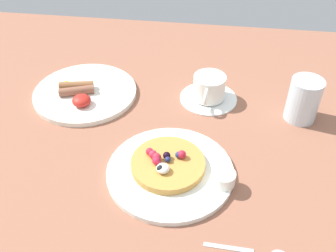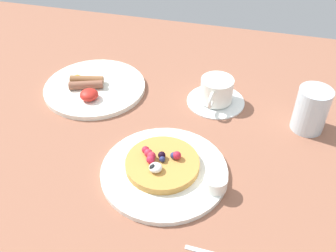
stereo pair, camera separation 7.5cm
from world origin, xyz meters
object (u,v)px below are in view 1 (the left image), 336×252
at_px(breakfast_plate, 85,93).
at_px(teaspoon, 261,252).
at_px(coffee_saucer, 208,98).
at_px(coffee_cup, 209,87).
at_px(water_glass, 304,100).
at_px(pancake_plate, 170,171).
at_px(syrup_ramekin, 224,178).

relative_size(breakfast_plate, teaspoon, 1.85).
distance_m(coffee_saucer, coffee_cup, 0.03).
relative_size(coffee_saucer, water_glass, 1.38).
height_order(pancake_plate, water_glass, water_glass).
height_order(syrup_ramekin, breakfast_plate, syrup_ramekin).
bearing_deg(pancake_plate, syrup_ramekin, -11.54).
height_order(syrup_ramekin, coffee_saucer, syrup_ramekin).
height_order(breakfast_plate, water_glass, water_glass).
bearing_deg(coffee_saucer, teaspoon, -75.09).
xyz_separation_m(syrup_ramekin, breakfast_plate, (-0.36, 0.27, -0.02)).
xyz_separation_m(pancake_plate, water_glass, (0.28, 0.22, 0.05)).
relative_size(pancake_plate, coffee_saucer, 1.79).
distance_m(breakfast_plate, coffee_cup, 0.32).
bearing_deg(coffee_cup, breakfast_plate, -175.75).
height_order(pancake_plate, coffee_saucer, pancake_plate).
distance_m(pancake_plate, coffee_cup, 0.28).
xyz_separation_m(syrup_ramekin, coffee_saucer, (-0.04, 0.29, -0.02)).
bearing_deg(coffee_cup, pancake_plate, -103.23).
distance_m(syrup_ramekin, teaspoon, 0.16).
bearing_deg(water_glass, coffee_saucer, 168.26).
bearing_deg(pancake_plate, coffee_cup, 76.77).
relative_size(breakfast_plate, coffee_cup, 2.36).
height_order(coffee_saucer, teaspoon, coffee_saucer).
relative_size(coffee_cup, water_glass, 1.06).
distance_m(pancake_plate, teaspoon, 0.24).
xyz_separation_m(syrup_ramekin, coffee_cup, (-0.04, 0.29, 0.01)).
height_order(pancake_plate, coffee_cup, coffee_cup).
distance_m(breakfast_plate, coffee_saucer, 0.32).
bearing_deg(teaspoon, coffee_saucer, 104.91).
height_order(pancake_plate, teaspoon, pancake_plate).
relative_size(syrup_ramekin, coffee_cup, 0.41).
bearing_deg(coffee_saucer, coffee_cup, -95.98).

